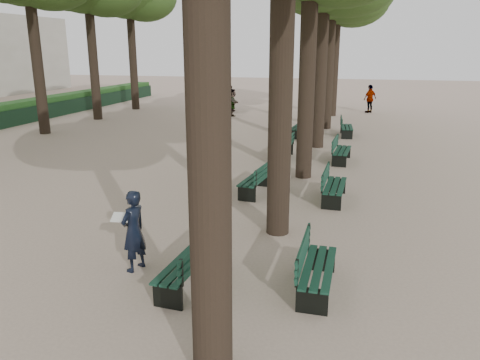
# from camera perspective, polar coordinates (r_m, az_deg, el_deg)

# --- Properties ---
(ground) EXTENTS (120.00, 120.00, 0.00)m
(ground) POSITION_cam_1_polar(r_m,az_deg,el_deg) (8.74, -8.90, -12.61)
(ground) COLOR tan
(ground) RESTS_ON ground
(bench_left_0) EXTENTS (0.68, 1.83, 0.92)m
(bench_left_0) POSITION_cam_1_polar(r_m,az_deg,el_deg) (8.55, -6.46, -11.12)
(bench_left_0) COLOR black
(bench_left_0) RESTS_ON ground
(bench_left_1) EXTENTS (0.77, 1.85, 0.92)m
(bench_left_1) POSITION_cam_1_polar(r_m,az_deg,el_deg) (13.68, 1.94, -0.57)
(bench_left_1) COLOR black
(bench_left_1) RESTS_ON ground
(bench_left_2) EXTENTS (0.73, 1.84, 0.92)m
(bench_left_2) POSITION_cam_1_polar(r_m,az_deg,el_deg) (18.14, 5.11, 3.48)
(bench_left_2) COLOR black
(bench_left_2) RESTS_ON ground
(bench_left_3) EXTENTS (0.74, 1.85, 0.92)m
(bench_left_3) POSITION_cam_1_polar(r_m,az_deg,el_deg) (22.83, 7.08, 5.97)
(bench_left_3) COLOR black
(bench_left_3) RESTS_ON ground
(bench_right_0) EXTENTS (0.59, 1.81, 0.92)m
(bench_right_0) POSITION_cam_1_polar(r_m,az_deg,el_deg) (8.47, 9.40, -11.51)
(bench_right_0) COLOR black
(bench_right_0) RESTS_ON ground
(bench_right_1) EXTENTS (0.63, 1.82, 0.92)m
(bench_right_1) POSITION_cam_1_polar(r_m,az_deg,el_deg) (13.28, 11.42, -1.40)
(bench_right_1) COLOR black
(bench_right_1) RESTS_ON ground
(bench_right_2) EXTENTS (0.69, 1.83, 0.92)m
(bench_right_2) POSITION_cam_1_polar(r_m,az_deg,el_deg) (17.88, 12.28, 3.00)
(bench_right_2) COLOR black
(bench_right_2) RESTS_ON ground
(bench_right_3) EXTENTS (0.70, 1.84, 0.92)m
(bench_right_3) POSITION_cam_1_polar(r_m,az_deg,el_deg) (23.29, 12.85, 5.89)
(bench_right_3) COLOR black
(bench_right_3) RESTS_ON ground
(man_with_map) EXTENTS (0.68, 0.70, 1.60)m
(man_with_map) POSITION_cam_1_polar(r_m,az_deg,el_deg) (9.11, -12.85, -6.07)
(man_with_map) COLOR black
(man_with_map) RESTS_ON ground
(pedestrian_a) EXTENTS (0.91, 0.57, 1.74)m
(pedestrian_a) POSITION_cam_1_polar(r_m,az_deg,el_deg) (31.69, -1.34, 9.92)
(pedestrian_a) COLOR #262628
(pedestrian_a) RESTS_ON ground
(pedestrian_c) EXTENTS (1.00, 1.03, 1.82)m
(pedestrian_c) POSITION_cam_1_polar(r_m,az_deg,el_deg) (32.19, 15.57, 9.52)
(pedestrian_c) COLOR #262628
(pedestrian_c) RESTS_ON ground
(pedestrian_d) EXTENTS (0.52, 0.81, 1.53)m
(pedestrian_d) POSITION_cam_1_polar(r_m,az_deg,el_deg) (34.91, 9.87, 10.07)
(pedestrian_d) COLOR #262628
(pedestrian_d) RESTS_ON ground
(pedestrian_e) EXTENTS (1.01, 1.55, 1.69)m
(pedestrian_e) POSITION_cam_1_polar(r_m,az_deg,el_deg) (29.56, -0.97, 9.44)
(pedestrian_e) COLOR #262628
(pedestrian_e) RESTS_ON ground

